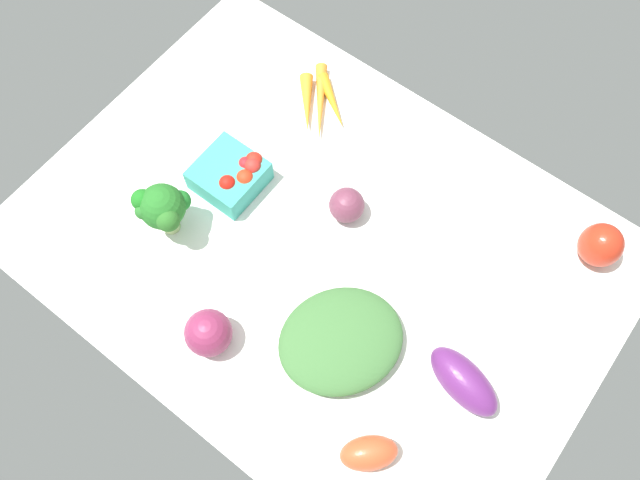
{
  "coord_description": "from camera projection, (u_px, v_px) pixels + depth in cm",
  "views": [
    {
      "loc": [
        28.49,
        -37.48,
        109.29
      ],
      "look_at": [
        0.0,
        0.0,
        4.0
      ],
      "focal_mm": 36.51,
      "sensor_mm": 36.0,
      "label": 1
    }
  ],
  "objects": [
    {
      "name": "tablecloth",
      "position": [
        320.0,
        247.0,
        1.18
      ],
      "size": [
        104.0,
        76.0,
        2.0
      ],
      "primitive_type": "cube",
      "color": "white",
      "rests_on": "ground"
    },
    {
      "name": "red_onion_near_basket",
      "position": [
        345.0,
        204.0,
        1.17
      ],
      "size": [
        6.48,
        6.48,
        6.48
      ],
      "primitive_type": "sphere",
      "color": "brown",
      "rests_on": "tablecloth"
    },
    {
      "name": "red_onion_center",
      "position": [
        208.0,
        333.0,
        1.06
      ],
      "size": [
        7.94,
        7.94,
        7.94
      ],
      "primitive_type": "sphere",
      "color": "#852A4F",
      "rests_on": "tablecloth"
    },
    {
      "name": "roma_tomato",
      "position": [
        369.0,
        453.0,
        1.0
      ],
      "size": [
        10.18,
        10.21,
        5.33
      ],
      "primitive_type": "ellipsoid",
      "rotation": [
        0.0,
        0.0,
        3.93
      ],
      "color": "#D74F2A",
      "rests_on": "tablecloth"
    },
    {
      "name": "eggplant",
      "position": [
        464.0,
        381.0,
        1.04
      ],
      "size": [
        14.61,
        9.2,
        6.44
      ],
      "primitive_type": "ellipsoid",
      "rotation": [
        0.0,
        0.0,
        6.07
      ],
      "color": "#61256A",
      "rests_on": "tablecloth"
    },
    {
      "name": "broccoli_head",
      "position": [
        163.0,
        209.0,
        1.11
      ],
      "size": [
        9.76,
        9.07,
        12.09
      ],
      "color": "#A3BF77",
      "rests_on": "tablecloth"
    },
    {
      "name": "carrot_bunch",
      "position": [
        319.0,
        103.0,
        1.28
      ],
      "size": [
        14.91,
        16.02,
        2.79
      ],
      "color": "orange",
      "rests_on": "tablecloth"
    },
    {
      "name": "berry_basket",
      "position": [
        233.0,
        173.0,
        1.2
      ],
      "size": [
        11.59,
        11.59,
        6.53
      ],
      "color": "teal",
      "rests_on": "tablecloth"
    },
    {
      "name": "bell_pepper_red",
      "position": [
        601.0,
        245.0,
        1.13
      ],
      "size": [
        10.49,
        10.49,
        8.44
      ],
      "primitive_type": "ellipsoid",
      "rotation": [
        0.0,
        0.0,
        3.74
      ],
      "color": "red",
      "rests_on": "tablecloth"
    },
    {
      "name": "leafy_greens_clump",
      "position": [
        341.0,
        340.0,
        1.07
      ],
      "size": [
        26.33,
        27.38,
        5.06
      ],
      "primitive_type": "ellipsoid",
      "rotation": [
        0.0,
        0.0,
        4.18
      ],
      "color": "#3D6E37",
      "rests_on": "tablecloth"
    }
  ]
}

